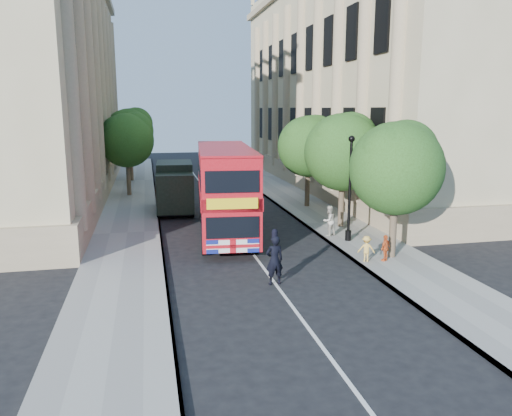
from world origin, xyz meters
TOP-DOWN VIEW (x-y plane):
  - ground at (0.00, 0.00)m, footprint 120.00×120.00m
  - pavement_right at (5.75, 10.00)m, footprint 3.50×80.00m
  - pavement_left at (-5.75, 10.00)m, footprint 3.50×80.00m
  - building_right at (13.80, 24.00)m, footprint 12.00×38.00m
  - building_left at (-13.80, 24.00)m, footprint 12.00×38.00m
  - tree_right_near at (5.84, 3.03)m, footprint 4.00×4.00m
  - tree_right_mid at (5.84, 9.03)m, footprint 4.20×4.20m
  - tree_right_far at (5.84, 15.03)m, footprint 4.00×4.00m
  - tree_left_far at (-5.96, 22.03)m, footprint 4.00×4.00m
  - tree_left_back at (-5.96, 30.03)m, footprint 4.20×4.20m
  - lamp_post at (5.00, 6.00)m, footprint 0.32×0.32m
  - double_decker_bus at (-0.70, 8.74)m, footprint 3.46×9.99m
  - box_van at (-2.91, 15.50)m, footprint 2.50×5.57m
  - police_constable at (-0.05, 1.00)m, footprint 0.74×0.53m
  - woman_pedestrian at (4.40, 7.11)m, footprint 0.94×0.86m
  - child_a at (5.23, 2.49)m, footprint 0.71×0.61m
  - child_b at (4.40, 2.60)m, footprint 0.82×0.62m

SIDE VIEW (x-z plane):
  - ground at x=0.00m, z-range 0.00..0.00m
  - pavement_right at x=5.75m, z-range 0.00..0.12m
  - pavement_left at x=-5.75m, z-range 0.00..0.12m
  - child_b at x=4.40m, z-range 0.12..1.24m
  - child_a at x=5.23m, z-range 0.12..1.27m
  - woman_pedestrian at x=4.40m, z-range 0.12..1.68m
  - police_constable at x=-0.05m, z-range 0.00..1.90m
  - box_van at x=-2.91m, z-range -0.03..3.09m
  - double_decker_bus at x=-0.70m, z-range 0.24..4.77m
  - lamp_post at x=5.00m, z-range -0.07..5.09m
  - tree_right_near at x=5.84m, z-range 1.21..7.29m
  - tree_right_far at x=5.84m, z-range 1.24..7.39m
  - tree_left_far at x=-5.96m, z-range 1.30..7.59m
  - tree_right_mid at x=5.84m, z-range 1.26..7.63m
  - tree_left_back at x=-5.96m, z-range 1.38..8.03m
  - building_right at x=13.80m, z-range 0.00..18.00m
  - building_left at x=-13.80m, z-range 0.00..18.00m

